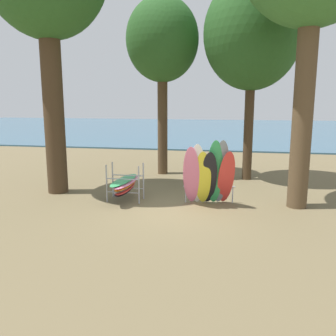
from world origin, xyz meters
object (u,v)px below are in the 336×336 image
Objects in this scene: tree_far_left_back at (162,42)px; board_storage_rack at (125,184)px; leaning_board_pile at (209,176)px; tree_mid_behind at (252,34)px.

board_storage_rack is at bearing -94.38° from tree_far_left_back.
tree_far_left_back is at bearing 117.50° from leaning_board_pile.
tree_mid_behind is at bearing -7.50° from tree_far_left_back.
tree_far_left_back reaches higher than board_storage_rack.
tree_mid_behind is 7.93m from board_storage_rack.
leaning_board_pile is at bearing -107.35° from tree_mid_behind.
tree_mid_behind reaches higher than tree_far_left_back.
leaning_board_pile is 2.84m from board_storage_rack.
tree_far_left_back is 7.01m from board_storage_rack.
tree_far_left_back is at bearing 85.62° from board_storage_rack.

